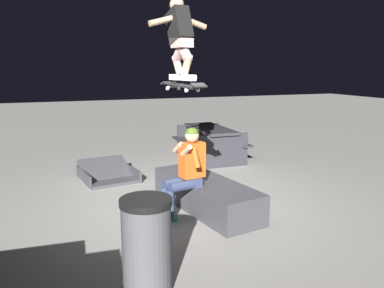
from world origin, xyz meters
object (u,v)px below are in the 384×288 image
at_px(ledge_box_main, 205,194).
at_px(skater_airborne, 180,35).
at_px(picnic_table_back, 210,138).
at_px(trash_bin, 147,246).
at_px(person_sitting_on_ledge, 186,168).
at_px(kicker_ramp, 108,176).
at_px(skateboard, 182,86).

distance_m(ledge_box_main, skater_airborne, 2.35).
height_order(picnic_table_back, trash_bin, trash_bin).
height_order(skater_airborne, trash_bin, skater_airborne).
relative_size(ledge_box_main, skater_airborne, 1.87).
bearing_deg(picnic_table_back, person_sitting_on_ledge, 150.45).
xyz_separation_m(ledge_box_main, skater_airborne, (0.05, 0.38, 2.32)).
bearing_deg(skater_airborne, trash_bin, 152.05).
height_order(skater_airborne, picnic_table_back, skater_airborne).
bearing_deg(picnic_table_back, skater_airborne, 148.61).
bearing_deg(person_sitting_on_ledge, kicker_ramp, 19.02).
bearing_deg(ledge_box_main, picnic_table_back, -25.07).
bearing_deg(picnic_table_back, kicker_ramp, 107.65).
bearing_deg(kicker_ramp, trash_bin, 176.60).
height_order(person_sitting_on_ledge, skater_airborne, skater_airborne).
xyz_separation_m(kicker_ramp, trash_bin, (-3.90, 0.23, 0.40)).
xyz_separation_m(ledge_box_main, person_sitting_on_ledge, (-0.17, 0.38, 0.48)).
relative_size(skater_airborne, trash_bin, 1.20).
bearing_deg(skater_airborne, kicker_ramp, 20.95).
bearing_deg(picnic_table_back, ledge_box_main, 154.93).
distance_m(person_sitting_on_ledge, picnic_table_back, 3.48).
distance_m(skateboard, skater_airborne, 0.69).
distance_m(skater_airborne, picnic_table_back, 3.86).
bearing_deg(kicker_ramp, person_sitting_on_ledge, -160.98).
bearing_deg(trash_bin, ledge_box_main, -36.84).
xyz_separation_m(skater_airborne, picnic_table_back, (2.80, -1.71, -2.04)).
bearing_deg(skater_airborne, person_sitting_on_ledge, 179.58).
distance_m(kicker_ramp, trash_bin, 3.93).
relative_size(ledge_box_main, skateboard, 2.01).
bearing_deg(skateboard, trash_bin, 151.11).
relative_size(skater_airborne, kicker_ramp, 0.93).
relative_size(picnic_table_back, trash_bin, 1.86).
bearing_deg(picnic_table_back, skateboard, 149.24).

